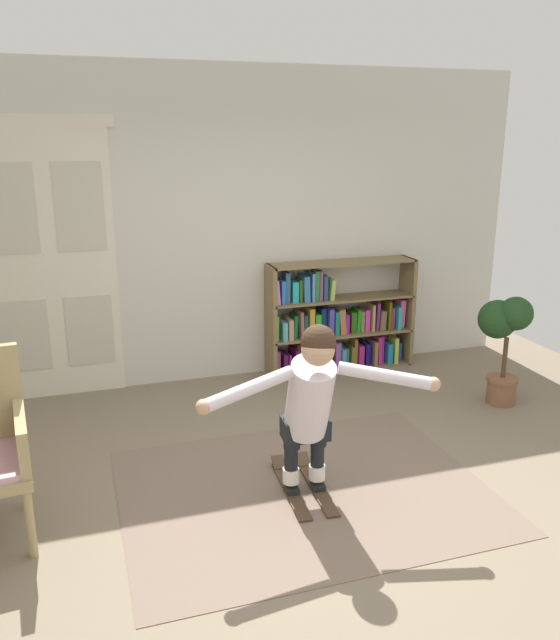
% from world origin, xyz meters
% --- Properties ---
extents(ground_plane, '(7.20, 7.20, 0.00)m').
position_xyz_m(ground_plane, '(0.00, 0.00, 0.00)').
color(ground_plane, '#7A6B57').
extents(back_wall, '(6.00, 0.10, 2.90)m').
position_xyz_m(back_wall, '(0.00, 2.60, 1.45)').
color(back_wall, beige).
rests_on(back_wall, ground).
extents(double_door, '(1.22, 0.05, 2.45)m').
position_xyz_m(double_door, '(-1.51, 2.54, 1.23)').
color(double_door, silver).
rests_on(double_door, ground).
extents(rug, '(2.40, 1.87, 0.01)m').
position_xyz_m(rug, '(0.01, 0.30, 0.00)').
color(rug, '#756154').
rests_on(rug, ground).
extents(bookshelf, '(1.50, 0.30, 1.10)m').
position_xyz_m(bookshelf, '(1.10, 2.39, 0.47)').
color(bookshelf, olive).
rests_on(bookshelf, ground).
extents(potted_plant, '(0.41, 0.43, 0.96)m').
position_xyz_m(potted_plant, '(2.17, 1.20, 0.65)').
color(potted_plant, brown).
rests_on(potted_plant, ground).
extents(skis_pair, '(0.32, 0.77, 0.07)m').
position_xyz_m(skis_pair, '(0.01, 0.33, 0.02)').
color(skis_pair, '#4B3625').
rests_on(skis_pair, rug).
extents(person_skier, '(1.48, 0.59, 1.15)m').
position_xyz_m(person_skier, '(0.00, 0.16, 0.73)').
color(person_skier, white).
rests_on(person_skier, skis_pair).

